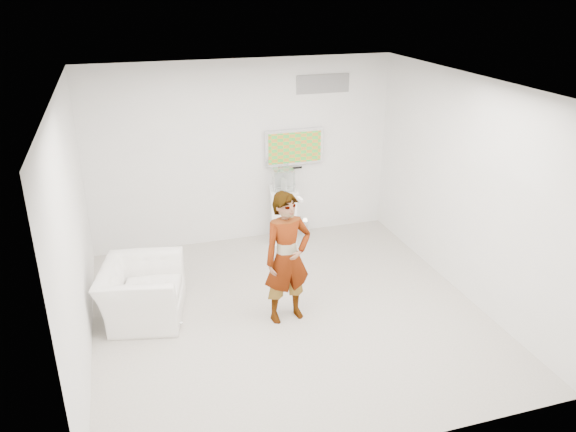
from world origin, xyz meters
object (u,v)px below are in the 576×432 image
at_px(tv, 294,147).
at_px(floor_uplight, 305,226).
at_px(pedestal, 284,215).
at_px(person, 287,258).
at_px(armchair, 142,292).

height_order(tv, floor_uplight, tv).
height_order(pedestal, floor_uplight, pedestal).
relative_size(person, armchair, 1.53).
bearing_deg(armchair, pedestal, -42.11).
bearing_deg(pedestal, armchair, -144.77).
distance_m(armchair, pedestal, 2.97).
xyz_separation_m(tv, floor_uplight, (0.17, -0.12, -1.41)).
distance_m(tv, pedestal, 1.15).
bearing_deg(tv, pedestal, -134.83).
height_order(person, pedestal, person).
height_order(person, floor_uplight, person).
bearing_deg(floor_uplight, pedestal, -161.24).
xyz_separation_m(tv, armchair, (-2.69, -1.98, -1.18)).
bearing_deg(armchair, tv, -41.00).
bearing_deg(pedestal, person, -105.47).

